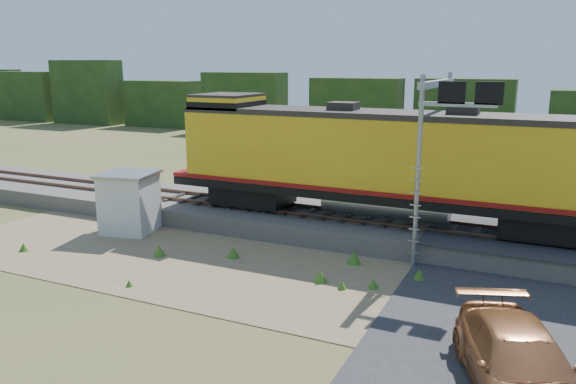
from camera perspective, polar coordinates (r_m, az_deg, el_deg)
The scene contains 11 objects.
ground at distance 19.52m, azimuth 0.28°, elevation -9.10°, with size 140.00×140.00×0.00m, color #475123.
ballast at distance 24.68m, azimuth 6.10°, elevation -3.44°, with size 70.00×5.00×0.80m, color slate.
rails at distance 24.55m, azimuth 6.13°, elevation -2.37°, with size 70.00×1.54×0.16m.
dirt_shoulder at distance 20.78m, azimuth -4.21°, elevation -7.70°, with size 26.00×8.00×0.03m, color #8C7754.
road at distance 18.67m, azimuth 21.63°, elevation -10.84°, with size 7.00×66.00×0.86m.
tree_line_north at distance 55.14m, azimuth 17.13°, elevation 7.94°, with size 130.00×3.00×6.50m.
weed_clumps at distance 21.20m, azimuth -8.31°, elevation -7.42°, with size 15.00×6.20×0.56m, color #3A6A1E, non-canonical shape.
locomotive at distance 23.62m, azimuth 9.34°, elevation 3.27°, with size 19.41×2.96×5.01m.
shed at distance 25.70m, azimuth -15.80°, elevation -1.00°, with size 2.67×2.67×2.68m.
signal_gantry at distance 22.20m, azimuth 15.36°, elevation 7.07°, with size 2.76×6.20×6.97m.
car at distance 14.04m, azimuth 22.47°, elevation -15.92°, with size 2.18×5.36×1.55m, color #A8693E.
Camera 1 is at (7.53, -16.46, 7.33)m, focal length 35.00 mm.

